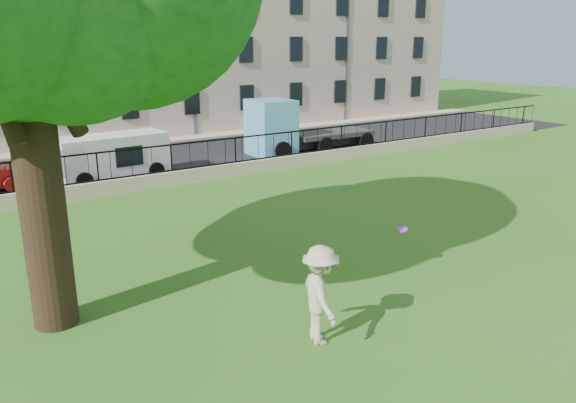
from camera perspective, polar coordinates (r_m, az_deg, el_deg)
ground at (r=14.10m, az=7.87°, el=-8.56°), size 120.00×120.00×0.00m
retaining_wall at (r=23.79m, az=-11.65°, el=2.33°), size 50.00×0.40×0.60m
iron_railing at (r=23.61m, az=-11.77°, el=4.34°), size 50.00×0.05×1.13m
street at (r=28.16m, az=-15.33°, el=3.61°), size 60.00×9.00×0.01m
sidewalk at (r=33.04m, az=-18.32°, el=5.26°), size 60.00×1.40×0.12m
building_row at (r=38.02m, az=-21.77°, el=16.70°), size 56.40×10.40×13.80m
man at (r=11.22m, az=3.31°, el=-9.46°), size 1.11×1.48×2.04m
frisbee at (r=14.59m, az=11.54°, el=-2.78°), size 0.33×0.34×0.12m
white_van at (r=25.32m, az=-17.41°, el=4.31°), size 4.73×2.11×1.94m
blue_truck at (r=30.51m, az=2.27°, el=7.85°), size 6.97×2.77×2.88m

